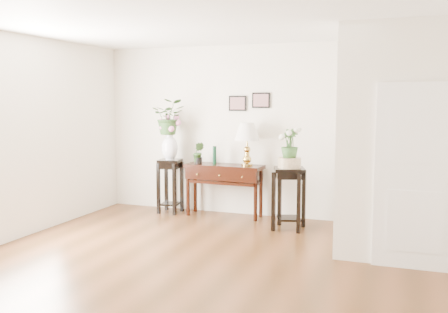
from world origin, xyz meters
The scene contains 20 objects.
floor centered at (0.00, 0.00, 0.00)m, with size 6.00×5.50×0.02m, color #5A3219.
ceiling centered at (0.00, 0.00, 2.80)m, with size 6.00×5.50×0.02m, color white.
wall_back centered at (0.00, 2.75, 1.40)m, with size 6.00×0.02×2.80m, color silver.
wall_front centered at (0.00, -2.75, 1.40)m, with size 6.00×0.02×2.80m, color silver.
wall_left centered at (-3.00, 0.00, 1.40)m, with size 0.02×5.50×2.80m, color silver.
partition centered at (2.10, 1.77, 1.40)m, with size 1.80×1.95×2.80m, color silver.
door centered at (2.10, 0.78, 1.05)m, with size 0.90×0.05×2.10m, color white.
art_print_left centered at (-0.65, 2.73, 1.85)m, with size 0.30×0.02×0.25m, color black.
art_print_right centered at (-0.25, 2.73, 1.90)m, with size 0.30×0.02×0.25m, color black.
wall_ornament centered at (1.16, 1.90, 2.05)m, with size 0.51×0.51×0.07m, color tan.
console_table centered at (-0.80, 2.48, 0.43)m, with size 1.28×0.43×0.86m, color black.
table_lamp centered at (-0.41, 2.48, 1.21)m, with size 0.40×0.40×0.70m, color #B38F40.
green_vase centered at (-0.96, 2.48, 1.03)m, with size 0.06×0.06×0.30m, color black.
potted_plant centered at (-1.25, 2.48, 1.02)m, with size 0.19×0.15×0.34m, color #294E21.
plant_stand_a centered at (-1.74, 2.41, 0.45)m, with size 0.35×0.35×0.91m, color black.
porcelain_vase centered at (-1.74, 2.41, 1.13)m, with size 0.27×0.27×0.47m, color silver, non-canonical shape.
lily_arrangement centered at (-1.74, 2.41, 1.61)m, with size 0.53×0.46×0.59m, color #294E21.
plant_stand_b centered at (0.39, 2.03, 0.46)m, with size 0.43×0.43×0.92m, color black.
ceramic_bowl centered at (0.39, 2.03, 1.00)m, with size 0.34×0.34×0.15m, color tan.
narcissus centered at (0.39, 2.03, 1.26)m, with size 0.25×0.25×0.45m, color #294E21.
Camera 1 is at (1.96, -5.10, 1.90)m, focal length 40.00 mm.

